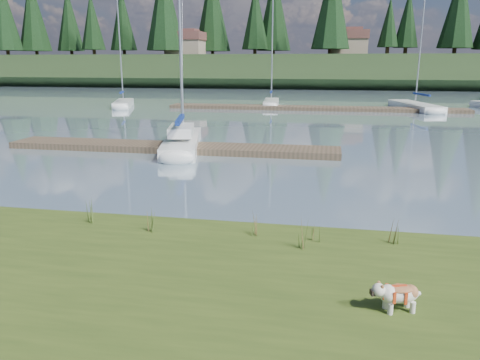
# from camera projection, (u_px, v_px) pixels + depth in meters

# --- Properties ---
(ground) EXTENTS (200.00, 200.00, 0.00)m
(ground) POSITION_uv_depth(u_px,v_px,m) (291.00, 109.00, 41.74)
(ground) COLOR #7C94A3
(ground) RESTS_ON ground
(bank) EXTENTS (60.00, 9.00, 0.35)m
(bank) POSITION_uv_depth(u_px,v_px,m) (102.00, 319.00, 7.42)
(bank) COLOR #3A4C19
(bank) RESTS_ON ground
(ridge) EXTENTS (200.00, 20.00, 5.00)m
(ridge) POSITION_uv_depth(u_px,v_px,m) (312.00, 71.00, 82.07)
(ridge) COLOR #1F3118
(ridge) RESTS_ON ground
(bulldog) EXTENTS (0.81, 0.48, 0.48)m
(bulldog) POSITION_uv_depth(u_px,v_px,m) (398.00, 293.00, 7.27)
(bulldog) COLOR silver
(bulldog) RESTS_ON bank
(sailboat_main) EXTENTS (3.31, 7.98, 11.38)m
(sailboat_main) POSITION_uv_depth(u_px,v_px,m) (183.00, 138.00, 23.41)
(sailboat_main) COLOR silver
(sailboat_main) RESTS_ON ground
(dock_near) EXTENTS (16.00, 2.00, 0.30)m
(dock_near) POSITION_uv_depth(u_px,v_px,m) (171.00, 147.00, 22.44)
(dock_near) COLOR #4C3D2C
(dock_near) RESTS_ON ground
(dock_far) EXTENTS (26.00, 2.20, 0.30)m
(dock_far) POSITION_uv_depth(u_px,v_px,m) (314.00, 108.00, 41.34)
(dock_far) COLOR #4C3D2C
(dock_far) RESTS_ON ground
(sailboat_bg_0) EXTENTS (3.66, 7.24, 10.49)m
(sailboat_bg_0) POSITION_uv_depth(u_px,v_px,m) (124.00, 103.00, 44.84)
(sailboat_bg_0) COLOR silver
(sailboat_bg_0) RESTS_ON ground
(sailboat_bg_2) EXTENTS (1.97, 6.90, 10.35)m
(sailboat_bg_2) POSITION_uv_depth(u_px,v_px,m) (271.00, 102.00, 45.64)
(sailboat_bg_2) COLOR silver
(sailboat_bg_2) RESTS_ON ground
(sailboat_bg_3) EXTENTS (4.04, 9.59, 13.67)m
(sailboat_bg_3) POSITION_uv_depth(u_px,v_px,m) (411.00, 105.00, 42.57)
(sailboat_bg_3) COLOR silver
(sailboat_bg_3) RESTS_ON ground
(weed_0) EXTENTS (0.17, 0.14, 0.61)m
(weed_0) POSITION_uv_depth(u_px,v_px,m) (151.00, 221.00, 10.66)
(weed_0) COLOR #475B23
(weed_0) RESTS_ON bank
(weed_1) EXTENTS (0.17, 0.14, 0.59)m
(weed_1) POSITION_uv_depth(u_px,v_px,m) (257.00, 225.00, 10.47)
(weed_1) COLOR #475B23
(weed_1) RESTS_ON bank
(weed_2) EXTENTS (0.17, 0.14, 0.73)m
(weed_2) POSITION_uv_depth(u_px,v_px,m) (303.00, 234.00, 9.73)
(weed_2) COLOR #475B23
(weed_2) RESTS_ON bank
(weed_3) EXTENTS (0.17, 0.14, 0.65)m
(weed_3) POSITION_uv_depth(u_px,v_px,m) (88.00, 212.00, 11.24)
(weed_3) COLOR #475B23
(weed_3) RESTS_ON bank
(weed_4) EXTENTS (0.17, 0.14, 0.42)m
(weed_4) POSITION_uv_depth(u_px,v_px,m) (316.00, 234.00, 10.12)
(weed_4) COLOR #475B23
(weed_4) RESTS_ON bank
(weed_5) EXTENTS (0.17, 0.14, 0.60)m
(weed_5) POSITION_uv_depth(u_px,v_px,m) (394.00, 232.00, 10.00)
(weed_5) COLOR #475B23
(weed_5) RESTS_ON bank
(mud_lip) EXTENTS (60.00, 0.50, 0.14)m
(mud_lip) POSITION_uv_depth(u_px,v_px,m) (185.00, 230.00, 11.64)
(mud_lip) COLOR #33281C
(mud_lip) RESTS_ON ground
(conifer_0) EXTENTS (5.72, 5.72, 14.15)m
(conifer_0) POSITION_uv_depth(u_px,v_px,m) (3.00, 13.00, 83.87)
(conifer_0) COLOR #382619
(conifer_0) RESTS_ON ridge
(conifer_1) EXTENTS (4.40, 4.40, 11.30)m
(conifer_1) POSITION_uv_depth(u_px,v_px,m) (92.00, 21.00, 85.28)
(conifer_1) COLOR #382619
(conifer_1) RESTS_ON ridge
(conifer_2) EXTENTS (6.60, 6.60, 16.05)m
(conifer_2) POSITION_uv_depth(u_px,v_px,m) (164.00, 5.00, 79.14)
(conifer_2) COLOR #382619
(conifer_2) RESTS_ON ridge
(conifer_3) EXTENTS (4.84, 4.84, 12.25)m
(conifer_3) POSITION_uv_depth(u_px,v_px,m) (255.00, 16.00, 80.67)
(conifer_3) COLOR #382619
(conifer_3) RESTS_ON ridge
(conifer_4) EXTENTS (6.16, 6.16, 15.10)m
(conifer_4) POSITION_uv_depth(u_px,v_px,m) (332.00, 2.00, 72.26)
(conifer_4) COLOR #382619
(conifer_4) RESTS_ON ridge
(conifer_5) EXTENTS (3.96, 3.96, 10.35)m
(conifer_5) POSITION_uv_depth(u_px,v_px,m) (408.00, 18.00, 74.44)
(conifer_5) COLOR #382619
(conifer_5) RESTS_ON ridge
(house_0) EXTENTS (6.30, 5.30, 4.65)m
(house_0) POSITION_uv_depth(u_px,v_px,m) (186.00, 43.00, 82.03)
(house_0) COLOR gray
(house_0) RESTS_ON ridge
(house_1) EXTENTS (6.30, 5.30, 4.65)m
(house_1) POSITION_uv_depth(u_px,v_px,m) (349.00, 42.00, 77.89)
(house_1) COLOR gray
(house_1) RESTS_ON ridge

